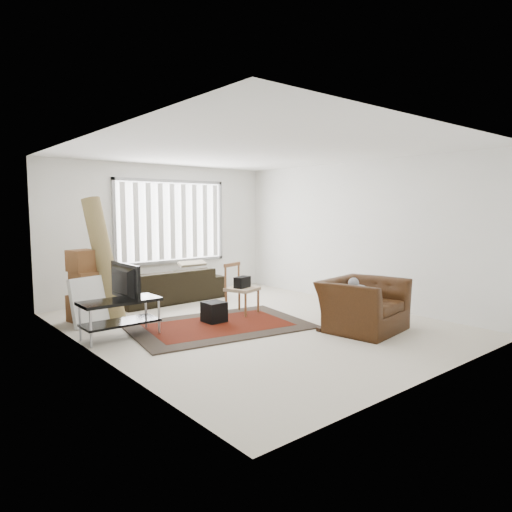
{
  "coord_description": "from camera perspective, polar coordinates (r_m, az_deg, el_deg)",
  "views": [
    {
      "loc": [
        -4.5,
        -5.44,
        1.83
      ],
      "look_at": [
        0.21,
        0.23,
        1.05
      ],
      "focal_mm": 32.0,
      "sensor_mm": 36.0,
      "label": 1
    }
  ],
  "objects": [
    {
      "name": "side_chair",
      "position": [
        7.86,
        -1.86,
        -3.81
      ],
      "size": [
        0.6,
        0.6,
        0.88
      ],
      "rotation": [
        0.0,
        0.0,
        0.32
      ],
      "color": "#9A8265",
      "rests_on": "ground"
    },
    {
      "name": "rolled_rug",
      "position": [
        7.81,
        -18.51,
        -0.32
      ],
      "size": [
        0.61,
        0.81,
        2.02
      ],
      "primitive_type": "cylinder",
      "rotation": [
        -0.23,
        0.0,
        0.46
      ],
      "color": "olive",
      "rests_on": "ground"
    },
    {
      "name": "white_flatpack",
      "position": [
        7.57,
        -20.11,
        -5.35
      ],
      "size": [
        0.64,
        0.39,
        0.77
      ],
      "primitive_type": "cube",
      "rotation": [
        -0.21,
        0.0,
        0.25
      ],
      "color": "silver",
      "rests_on": "ground"
    },
    {
      "name": "sofa",
      "position": [
        9.12,
        -10.78,
        -3.01
      ],
      "size": [
        2.18,
        1.0,
        0.83
      ],
      "primitive_type": "imported",
      "rotation": [
        0.0,
        0.0,
        3.17
      ],
      "color": "black",
      "rests_on": "ground"
    },
    {
      "name": "armchair",
      "position": [
        7.03,
        13.22,
        -5.53
      ],
      "size": [
        1.33,
        1.2,
        0.87
      ],
      "rotation": [
        0.0,
        0.0,
        0.16
      ],
      "color": "#331A0A",
      "rests_on": "ground"
    },
    {
      "name": "persian_rug",
      "position": [
        7.18,
        -4.68,
        -8.66
      ],
      "size": [
        2.92,
        2.19,
        0.02
      ],
      "color": "black",
      "rests_on": "ground"
    },
    {
      "name": "room",
      "position": [
        7.48,
        -2.42,
        5.49
      ],
      "size": [
        6.0,
        6.02,
        2.71
      ],
      "color": "beige",
      "rests_on": "ground"
    },
    {
      "name": "tv_stand",
      "position": [
        6.73,
        -16.63,
        -6.52
      ],
      "size": [
        1.1,
        0.49,
        0.55
      ],
      "color": "black",
      "rests_on": "ground"
    },
    {
      "name": "subwoofer",
      "position": [
        7.34,
        -5.26,
        -6.96
      ],
      "size": [
        0.32,
        0.32,
        0.32
      ],
      "primitive_type": "cube",
      "rotation": [
        0.0,
        0.0,
        0.01
      ],
      "color": "black",
      "rests_on": "persian_rug"
    },
    {
      "name": "tv",
      "position": [
        6.66,
        -16.73,
        -3.1
      ],
      "size": [
        0.11,
        0.89,
        0.51
      ],
      "primitive_type": "imported",
      "rotation": [
        0.0,
        0.0,
        1.57
      ],
      "color": "black",
      "rests_on": "tv_stand"
    },
    {
      "name": "moving_boxes",
      "position": [
        7.87,
        -20.54,
        -3.79
      ],
      "size": [
        0.55,
        0.52,
        1.16
      ],
      "color": "brown",
      "rests_on": "ground"
    }
  ]
}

